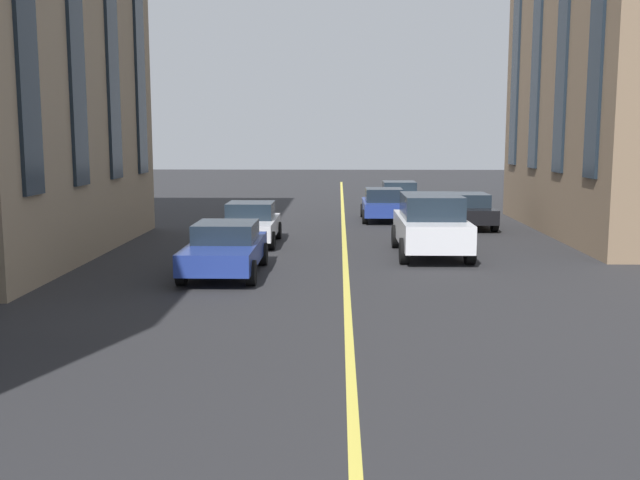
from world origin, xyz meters
name	(u,v)px	position (x,y,z in m)	size (l,w,h in m)	color
lane_centre_line	(346,287)	(20.00, 0.00, 0.00)	(80.00, 0.16, 0.01)	#D8C64C
car_blue_parked_a	(225,248)	(21.60, 3.21, 0.70)	(4.40, 1.95, 1.37)	navy
car_blue_near	(383,204)	(34.08, -1.73, 0.70)	(3.90, 1.89, 1.40)	navy
car_white_far	(399,195)	(39.28, -2.80, 0.70)	(4.40, 1.95, 1.37)	silver
car_white_oncoming	(431,224)	(24.81, -2.63, 0.97)	(4.70, 2.14, 1.88)	silver
car_black_mid	(466,210)	(31.90, -4.90, 0.70)	(4.40, 1.95, 1.37)	black
car_white_trailing	(250,223)	(27.15, 3.20, 0.70)	(3.90, 1.89, 1.40)	silver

